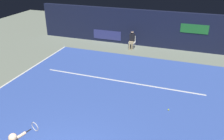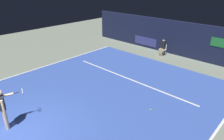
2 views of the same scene
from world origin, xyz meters
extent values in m
plane|color=gray|center=(0.00, 4.75, 0.00)|extent=(33.00, 33.00, 0.00)
cube|color=#3856B2|center=(0.00, 4.75, 0.01)|extent=(10.93, 11.50, 0.01)
cube|color=white|center=(-5.41, 4.75, 0.01)|extent=(0.10, 11.50, 0.01)
cube|color=white|center=(0.00, 6.76, 0.01)|extent=(8.52, 0.10, 0.01)
cube|color=#141933|center=(0.00, 12.76, 1.30)|extent=(16.57, 0.30, 2.60)
cube|color=navy|center=(-2.90, 12.60, 0.55)|extent=(2.20, 0.04, 0.70)
cylinder|color=beige|center=(-0.70, -0.03, 0.46)|extent=(0.14, 0.14, 0.92)
cylinder|color=beige|center=(-0.89, 0.03, 0.46)|extent=(0.14, 0.14, 0.92)
cube|color=#1E232D|center=(-0.80, 0.00, 1.20)|extent=(0.41, 0.31, 0.56)
cylinder|color=beige|center=(-0.93, 0.27, 1.35)|extent=(0.23, 0.50, 0.09)
cylinder|color=beige|center=(-0.58, -0.04, 1.12)|extent=(0.09, 0.09, 0.56)
cylinder|color=black|center=(-0.84, 0.56, 1.35)|extent=(0.12, 0.30, 0.03)
torus|color=#B2B2B7|center=(-0.76, 0.83, 1.35)|extent=(0.30, 0.11, 0.30)
cube|color=white|center=(-0.72, 11.78, 0.46)|extent=(0.45, 0.42, 0.04)
cube|color=white|center=(-0.72, 11.98, 0.69)|extent=(0.42, 0.05, 0.42)
cylinder|color=#B2B2B7|center=(-0.92, 11.62, 0.23)|extent=(0.03, 0.03, 0.46)
cylinder|color=#B2B2B7|center=(-0.54, 11.60, 0.23)|extent=(0.03, 0.03, 0.46)
cylinder|color=#B2B2B7|center=(-0.91, 11.96, 0.23)|extent=(0.03, 0.03, 0.46)
cylinder|color=#B2B2B7|center=(-0.53, 11.94, 0.23)|extent=(0.03, 0.03, 0.46)
cube|color=tan|center=(-0.73, 11.70, 0.50)|extent=(0.33, 0.41, 0.14)
cylinder|color=tan|center=(-0.82, 11.52, 0.23)|extent=(0.11, 0.11, 0.46)
cylinder|color=tan|center=(-0.64, 11.52, 0.23)|extent=(0.11, 0.11, 0.46)
cube|color=black|center=(-0.72, 11.82, 0.83)|extent=(0.35, 0.23, 0.52)
sphere|color=#DBAD89|center=(-0.72, 11.82, 1.21)|extent=(0.20, 0.20, 0.20)
cylinder|color=#141933|center=(-0.72, 11.82, 1.30)|extent=(0.19, 0.19, 0.04)
sphere|color=#CCE033|center=(2.73, 4.94, 0.05)|extent=(0.07, 0.07, 0.07)
camera|label=1|loc=(3.22, -3.62, 5.82)|focal=37.65mm
camera|label=2|loc=(6.76, -1.90, 5.47)|focal=32.71mm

